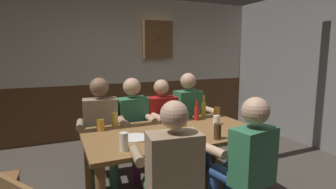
# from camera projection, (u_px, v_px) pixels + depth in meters

# --- Properties ---
(back_wall_upper) EXTENTS (5.51, 0.12, 1.57)m
(back_wall_upper) POSITION_uv_depth(u_px,v_px,m) (117.00, 40.00, 4.72)
(back_wall_upper) COLOR beige
(back_wall_wainscot) EXTENTS (5.51, 0.12, 0.99)m
(back_wall_wainscot) POSITION_uv_depth(u_px,v_px,m) (119.00, 109.00, 4.93)
(back_wall_wainscot) COLOR brown
(back_wall_wainscot) RESTS_ON ground_plane
(dining_table) EXTENTS (1.80, 1.00, 0.74)m
(dining_table) POSITION_uv_depth(u_px,v_px,m) (173.00, 140.00, 2.73)
(dining_table) COLOR brown
(dining_table) RESTS_ON ground_plane
(person_0) EXTENTS (0.57, 0.55, 1.25)m
(person_0) POSITION_uv_depth(u_px,v_px,m) (101.00, 124.00, 3.13)
(person_0) COLOR #997F60
(person_0) RESTS_ON ground_plane
(person_1) EXTENTS (0.57, 0.57, 1.23)m
(person_1) POSITION_uv_depth(u_px,v_px,m) (135.00, 121.00, 3.30)
(person_1) COLOR #33724C
(person_1) RESTS_ON ground_plane
(person_2) EXTENTS (0.55, 0.51, 1.20)m
(person_2) POSITION_uv_depth(u_px,v_px,m) (163.00, 120.00, 3.46)
(person_2) COLOR #AD1919
(person_2) RESTS_ON ground_plane
(person_3) EXTENTS (0.51, 0.53, 1.27)m
(person_3) POSITION_uv_depth(u_px,v_px,m) (190.00, 114.00, 3.62)
(person_3) COLOR #33724C
(person_3) RESTS_ON ground_plane
(person_4) EXTENTS (0.55, 0.56, 1.22)m
(person_4) POSITION_uv_depth(u_px,v_px,m) (171.00, 172.00, 1.92)
(person_4) COLOR #997F60
(person_4) RESTS_ON ground_plane
(person_5) EXTENTS (0.56, 0.57, 1.20)m
(person_5) POSITION_uv_depth(u_px,v_px,m) (245.00, 158.00, 2.20)
(person_5) COLOR #33724C
(person_5) RESTS_ON ground_plane
(table_candle) EXTENTS (0.04, 0.04, 0.08)m
(table_candle) POSITION_uv_depth(u_px,v_px,m) (185.00, 126.00, 2.77)
(table_candle) COLOR #F9E08C
(table_candle) RESTS_ON dining_table
(plate_0) EXTENTS (0.27, 0.27, 0.01)m
(plate_0) POSITION_uv_depth(u_px,v_px,m) (135.00, 138.00, 2.47)
(plate_0) COLOR white
(plate_0) RESTS_ON dining_table
(bottle_0) EXTENTS (0.06, 0.06, 0.27)m
(bottle_0) POSITION_uv_depth(u_px,v_px,m) (204.00, 108.00, 3.34)
(bottle_0) COLOR gold
(bottle_0) RESTS_ON dining_table
(bottle_1) EXTENTS (0.06, 0.06, 0.25)m
(bottle_1) POSITION_uv_depth(u_px,v_px,m) (197.00, 112.00, 3.14)
(bottle_1) COLOR red
(bottle_1) RESTS_ON dining_table
(pint_glass_0) EXTENTS (0.08, 0.08, 0.11)m
(pint_glass_0) POSITION_uv_depth(u_px,v_px,m) (217.00, 111.00, 3.36)
(pint_glass_0) COLOR gold
(pint_glass_0) RESTS_ON dining_table
(pint_glass_1) EXTENTS (0.07, 0.07, 0.16)m
(pint_glass_1) POSITION_uv_depth(u_px,v_px,m) (115.00, 120.00, 2.86)
(pint_glass_1) COLOR #E5C64C
(pint_glass_1) RESTS_ON dining_table
(pint_glass_2) EXTENTS (0.08, 0.08, 0.13)m
(pint_glass_2) POSITION_uv_depth(u_px,v_px,m) (100.00, 125.00, 2.71)
(pint_glass_2) COLOR gold
(pint_glass_2) RESTS_ON dining_table
(pint_glass_3) EXTENTS (0.07, 0.07, 0.15)m
(pint_glass_3) POSITION_uv_depth(u_px,v_px,m) (124.00, 142.00, 2.16)
(pint_glass_3) COLOR white
(pint_glass_3) RESTS_ON dining_table
(pint_glass_4) EXTENTS (0.08, 0.08, 0.11)m
(pint_glass_4) POSITION_uv_depth(u_px,v_px,m) (256.00, 129.00, 2.60)
(pint_glass_4) COLOR white
(pint_glass_4) RESTS_ON dining_table
(pint_glass_5) EXTENTS (0.08, 0.08, 0.10)m
(pint_glass_5) POSITION_uv_depth(u_px,v_px,m) (216.00, 120.00, 2.96)
(pint_glass_5) COLOR white
(pint_glass_5) RESTS_ON dining_table
(pint_glass_6) EXTENTS (0.07, 0.07, 0.16)m
(pint_glass_6) POSITION_uv_depth(u_px,v_px,m) (183.00, 130.00, 2.49)
(pint_glass_6) COLOR #E5C64C
(pint_glass_6) RESTS_ON dining_table
(pint_glass_7) EXTENTS (0.07, 0.07, 0.15)m
(pint_glass_7) POSITION_uv_depth(u_px,v_px,m) (217.00, 131.00, 2.45)
(pint_glass_7) COLOR #4C2D19
(pint_glass_7) RESTS_ON dining_table
(pint_glass_8) EXTENTS (0.08, 0.08, 0.15)m
(pint_glass_8) POSITION_uv_depth(u_px,v_px,m) (170.00, 135.00, 2.34)
(pint_glass_8) COLOR gold
(pint_glass_8) RESTS_ON dining_table
(wall_dart_cabinet) EXTENTS (0.56, 0.15, 0.70)m
(wall_dart_cabinet) POSITION_uv_depth(u_px,v_px,m) (158.00, 40.00, 4.90)
(wall_dart_cabinet) COLOR brown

